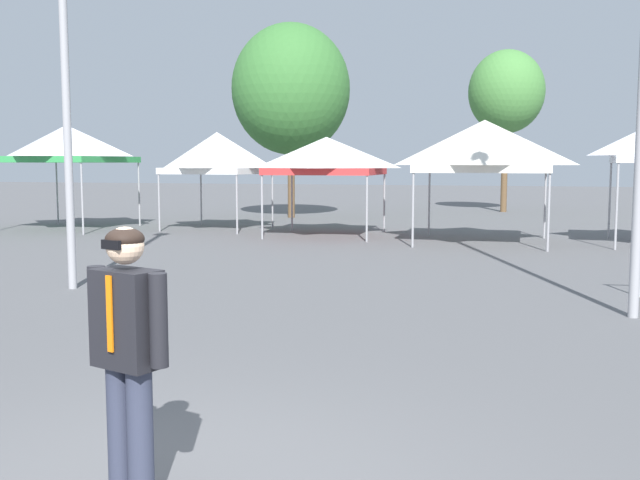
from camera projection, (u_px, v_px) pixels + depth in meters
canopy_tent_far_right at (67, 144)px, 24.12m from camera, size 3.54×3.54×3.43m
canopy_tent_center at (217, 153)px, 23.97m from camera, size 3.07×3.07×3.19m
canopy_tent_behind_left at (326, 156)px, 21.82m from camera, size 3.29×3.29×2.96m
canopy_tent_far_left at (484, 146)px, 19.79m from camera, size 3.52×3.52×3.34m
person_foreground at (128, 348)px, 4.46m from camera, size 0.62×0.36×1.78m
light_pole_opposite_side at (63, 2)px, 12.18m from camera, size 0.36×0.36×8.54m
tree_behind_tents_right at (291, 90)px, 28.94m from camera, size 4.69×4.69×7.68m
tree_behind_tents_left at (506, 92)px, 32.37m from camera, size 3.34×3.34×7.18m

